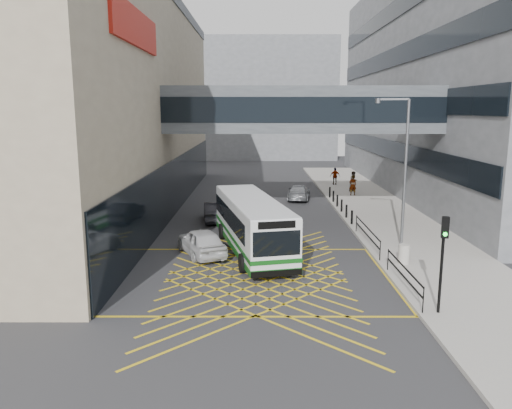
{
  "coord_description": "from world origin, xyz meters",
  "views": [
    {
      "loc": [
        0.04,
        -21.79,
        7.53
      ],
      "look_at": [
        0.0,
        4.0,
        2.6
      ],
      "focal_mm": 35.0,
      "sensor_mm": 36.0,
      "label": 1
    }
  ],
  "objects_px": {
    "car_silver": "(299,192)",
    "street_lamp": "(402,164)",
    "car_dark": "(215,211)",
    "litter_bin": "(404,254)",
    "traffic_light": "(443,251)",
    "pedestrian_c": "(335,176)",
    "bus": "(252,223)",
    "pedestrian_b": "(354,182)",
    "pedestrian_a": "(353,185)",
    "car_white": "(201,242)"
  },
  "relations": [
    {
      "from": "bus",
      "to": "pedestrian_b",
      "type": "height_order",
      "value": "bus"
    },
    {
      "from": "pedestrian_b",
      "to": "pedestrian_c",
      "type": "height_order",
      "value": "pedestrian_b"
    },
    {
      "from": "car_white",
      "to": "car_silver",
      "type": "bearing_deg",
      "value": -135.4
    },
    {
      "from": "car_white",
      "to": "pedestrian_c",
      "type": "height_order",
      "value": "pedestrian_c"
    },
    {
      "from": "car_silver",
      "to": "litter_bin",
      "type": "height_order",
      "value": "car_silver"
    },
    {
      "from": "pedestrian_a",
      "to": "bus",
      "type": "bearing_deg",
      "value": 55.66
    },
    {
      "from": "traffic_light",
      "to": "pedestrian_b",
      "type": "bearing_deg",
      "value": 97.23
    },
    {
      "from": "car_silver",
      "to": "street_lamp",
      "type": "height_order",
      "value": "street_lamp"
    },
    {
      "from": "traffic_light",
      "to": "pedestrian_a",
      "type": "distance_m",
      "value": 25.75
    },
    {
      "from": "litter_bin",
      "to": "street_lamp",
      "type": "bearing_deg",
      "value": 79.77
    },
    {
      "from": "car_dark",
      "to": "car_silver",
      "type": "distance_m",
      "value": 10.49
    },
    {
      "from": "street_lamp",
      "to": "pedestrian_b",
      "type": "distance_m",
      "value": 19.03
    },
    {
      "from": "car_dark",
      "to": "litter_bin",
      "type": "distance_m",
      "value": 14.22
    },
    {
      "from": "pedestrian_a",
      "to": "pedestrian_b",
      "type": "xyz_separation_m",
      "value": [
        0.47,
        2.04,
        0.03
      ]
    },
    {
      "from": "traffic_light",
      "to": "pedestrian_c",
      "type": "height_order",
      "value": "traffic_light"
    },
    {
      "from": "pedestrian_c",
      "to": "bus",
      "type": "bearing_deg",
      "value": 70.54
    },
    {
      "from": "car_silver",
      "to": "street_lamp",
      "type": "bearing_deg",
      "value": 113.49
    },
    {
      "from": "pedestrian_b",
      "to": "car_silver",
      "type": "bearing_deg",
      "value": 171.1
    },
    {
      "from": "car_dark",
      "to": "street_lamp",
      "type": "relative_size",
      "value": 0.54
    },
    {
      "from": "traffic_light",
      "to": "pedestrian_a",
      "type": "xyz_separation_m",
      "value": [
        1.66,
        25.65,
        -1.49
      ]
    },
    {
      "from": "traffic_light",
      "to": "pedestrian_b",
      "type": "distance_m",
      "value": 27.81
    },
    {
      "from": "car_silver",
      "to": "pedestrian_b",
      "type": "bearing_deg",
      "value": -139.6
    },
    {
      "from": "car_silver",
      "to": "traffic_light",
      "type": "xyz_separation_m",
      "value": [
        3.13,
        -24.42,
        1.87
      ]
    },
    {
      "from": "car_silver",
      "to": "traffic_light",
      "type": "height_order",
      "value": "traffic_light"
    },
    {
      "from": "car_white",
      "to": "pedestrian_a",
      "type": "height_order",
      "value": "pedestrian_a"
    },
    {
      "from": "car_white",
      "to": "litter_bin",
      "type": "distance_m",
      "value": 10.23
    },
    {
      "from": "car_dark",
      "to": "traffic_light",
      "type": "xyz_separation_m",
      "value": [
        9.57,
        -16.13,
        1.87
      ]
    },
    {
      "from": "bus",
      "to": "street_lamp",
      "type": "xyz_separation_m",
      "value": [
        7.97,
        0.32,
        3.14
      ]
    },
    {
      "from": "litter_bin",
      "to": "car_silver",
      "type": "bearing_deg",
      "value": 101.06
    },
    {
      "from": "bus",
      "to": "car_white",
      "type": "bearing_deg",
      "value": -177.16
    },
    {
      "from": "bus",
      "to": "car_silver",
      "type": "distance_m",
      "value": 16.18
    },
    {
      "from": "bus",
      "to": "street_lamp",
      "type": "relative_size",
      "value": 1.33
    },
    {
      "from": "bus",
      "to": "litter_bin",
      "type": "distance_m",
      "value": 7.95
    },
    {
      "from": "car_dark",
      "to": "pedestrian_b",
      "type": "height_order",
      "value": "pedestrian_b"
    },
    {
      "from": "car_white",
      "to": "car_dark",
      "type": "height_order",
      "value": "car_white"
    },
    {
      "from": "traffic_light",
      "to": "pedestrian_a",
      "type": "bearing_deg",
      "value": 97.92
    },
    {
      "from": "traffic_light",
      "to": "pedestrian_a",
      "type": "height_order",
      "value": "traffic_light"
    },
    {
      "from": "litter_bin",
      "to": "pedestrian_b",
      "type": "bearing_deg",
      "value": 85.59
    },
    {
      "from": "pedestrian_c",
      "to": "car_dark",
      "type": "bearing_deg",
      "value": 55.69
    },
    {
      "from": "traffic_light",
      "to": "car_silver",
      "type": "bearing_deg",
      "value": 108.93
    },
    {
      "from": "bus",
      "to": "traffic_light",
      "type": "xyz_separation_m",
      "value": [
        6.97,
        -8.73,
        0.99
      ]
    },
    {
      "from": "pedestrian_b",
      "to": "pedestrian_c",
      "type": "relative_size",
      "value": 1.09
    },
    {
      "from": "traffic_light",
      "to": "pedestrian_b",
      "type": "xyz_separation_m",
      "value": [
        2.13,
        27.69,
        -1.46
      ]
    },
    {
      "from": "litter_bin",
      "to": "car_white",
      "type": "bearing_deg",
      "value": 169.02
    },
    {
      "from": "street_lamp",
      "to": "pedestrian_a",
      "type": "xyz_separation_m",
      "value": [
        0.66,
        16.61,
        -3.64
      ]
    },
    {
      "from": "pedestrian_b",
      "to": "pedestrian_a",
      "type": "bearing_deg",
      "value": -143.69
    },
    {
      "from": "car_dark",
      "to": "pedestrian_a",
      "type": "bearing_deg",
      "value": -147.15
    },
    {
      "from": "bus",
      "to": "car_silver",
      "type": "height_order",
      "value": "bus"
    },
    {
      "from": "car_white",
      "to": "pedestrian_c",
      "type": "xyz_separation_m",
      "value": [
        10.68,
        23.94,
        0.27
      ]
    },
    {
      "from": "bus",
      "to": "car_dark",
      "type": "bearing_deg",
      "value": 96.63
    }
  ]
}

